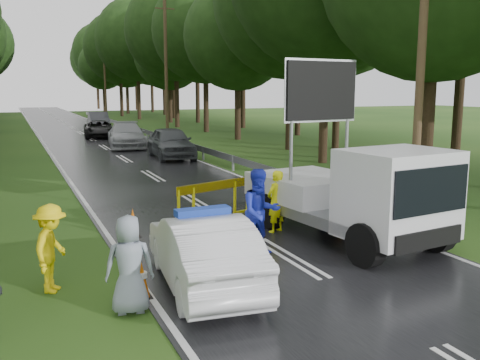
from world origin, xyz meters
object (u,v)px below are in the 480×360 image
civilian (260,212)px  queue_car_second (127,135)px  queue_car_first (171,142)px  police_sedan (203,251)px  queue_car_third (99,129)px  barrier (215,191)px  officer (276,202)px  queue_car_fourth (99,121)px  work_truck (355,194)px

civilian → queue_car_second: size_ratio=0.36×
queue_car_first → queue_car_second: bearing=104.4°
police_sedan → queue_car_third: bearing=-89.7°
civilian → police_sedan: bearing=-141.6°
police_sedan → barrier: (2.08, 4.87, 0.13)m
civilian → queue_car_third: size_ratio=0.42×
officer → queue_car_first: bearing=-121.0°
queue_car_first → queue_car_third: size_ratio=1.05×
queue_car_first → queue_car_fourth: queue_car_first is taller
civilian → queue_car_third: bearing=89.3°
police_sedan → work_truck: bearing=-157.0°
work_truck → queue_car_first: work_truck is taller
officer → queue_car_first: (1.73, 15.55, 0.01)m
officer → queue_car_third: (0.10, 29.09, -0.17)m
barrier → queue_car_third: size_ratio=0.54×
police_sedan → queue_car_first: 19.01m
queue_car_first → barrier: bearing=-97.3°
barrier → queue_car_second: size_ratio=0.46×
queue_car_third → queue_car_fourth: queue_car_fourth is taller
work_truck → civilian: bearing=172.8°
police_sedan → barrier: 5.30m
queue_car_second → officer: bearing=-83.8°
work_truck → queue_car_fourth: 38.98m
officer → queue_car_first: size_ratio=0.33×
police_sedan → civilian: size_ratio=2.21×
officer → queue_car_third: officer is taller
barrier → queue_car_second: (1.51, 19.55, -0.03)m
civilian → queue_car_first: bearing=82.1°
queue_car_fourth → queue_car_third: bearing=-94.4°
officer → civilian: 1.90m
barrier → queue_car_fourth: 35.52m
queue_car_fourth → officer: bearing=-87.9°
work_truck → civilian: 2.52m
work_truck → queue_car_fourth: size_ratio=1.21×
queue_car_second → barrier: bearing=-86.7°
queue_car_second → queue_car_fourth: (0.75, 15.90, -0.00)m
police_sedan → officer: 4.15m
work_truck → queue_car_third: size_ratio=1.24×
queue_car_third → work_truck: bearing=-82.2°
queue_car_third → queue_car_fourth: bearing=87.0°
barrier → queue_car_third: queue_car_third is taller
barrier → officer: bearing=-83.4°
queue_car_fourth → police_sedan: bearing=-92.0°
work_truck → queue_car_second: work_truck is taller
barrier → queue_car_fourth: queue_car_fourth is taller
barrier → queue_car_first: bearing=60.9°
police_sedan → officer: (3.00, 2.87, 0.12)m
police_sedan → queue_car_second: 24.68m
queue_car_first → queue_car_third: bearing=100.6°
officer → queue_car_second: 21.56m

